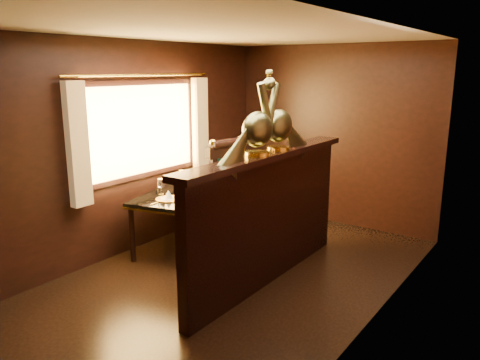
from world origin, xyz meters
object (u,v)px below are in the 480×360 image
at_px(peacock_right, 279,111).
at_px(dining_table, 176,199).
at_px(chair_right, 223,196).
at_px(peacock_left, 258,114).
at_px(chair_left, 239,213).

bearing_deg(peacock_right, dining_table, -177.09).
xyz_separation_m(chair_right, peacock_left, (0.77, -0.44, 1.01)).
distance_m(chair_left, peacock_left, 1.16).
height_order(chair_left, chair_right, chair_right).
bearing_deg(chair_left, chair_right, 148.39).
height_order(dining_table, chair_left, chair_left).
relative_size(dining_table, chair_left, 1.03).
bearing_deg(dining_table, chair_right, -2.33).
distance_m(dining_table, peacock_right, 1.78).
bearing_deg(peacock_right, chair_right, 175.37).
bearing_deg(peacock_left, chair_right, 150.10).
bearing_deg(dining_table, peacock_right, -11.72).
relative_size(dining_table, peacock_right, 1.69).
bearing_deg(chair_right, peacock_right, 5.43).
xyz_separation_m(peacock_left, peacock_right, (0.00, 0.38, -0.01)).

